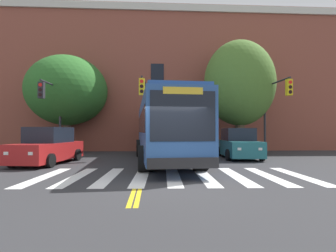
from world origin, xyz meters
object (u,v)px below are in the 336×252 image
object	(u,v)px
car_teal_far_lane	(238,145)
traffic_light_near_corner	(274,103)
traffic_light_far_corner	(53,104)
car_red_near_lane	(48,147)
street_tree_curbside_large	(239,83)
car_grey_behind_bus	(152,138)
traffic_light_overhead	(144,102)
city_bus	(163,128)
street_tree_curbside_small	(67,91)

from	to	relation	value
car_teal_far_lane	traffic_light_near_corner	bearing A→B (deg)	23.92
traffic_light_far_corner	traffic_light_near_corner	bearing A→B (deg)	-1.39
traffic_light_far_corner	car_red_near_lane	bearing A→B (deg)	-72.12
traffic_light_near_corner	street_tree_curbside_large	world-z (taller)	street_tree_curbside_large
car_grey_behind_bus	traffic_light_near_corner	xyz separation A→B (m)	(8.44, -7.14, 2.58)
car_teal_far_lane	traffic_light_far_corner	distance (m)	12.41
car_teal_far_lane	traffic_light_far_corner	world-z (taller)	traffic_light_far_corner
traffic_light_near_corner	traffic_light_overhead	distance (m)	8.98
car_grey_behind_bus	traffic_light_near_corner	size ratio (longest dim) A/B	0.95
city_bus	street_tree_curbside_large	distance (m)	8.32
city_bus	car_grey_behind_bus	distance (m)	9.82
car_red_near_lane	street_tree_curbside_large	world-z (taller)	street_tree_curbside_large
city_bus	traffic_light_far_corner	world-z (taller)	traffic_light_far_corner
car_grey_behind_bus	traffic_light_overhead	bearing A→B (deg)	-94.51
traffic_light_near_corner	city_bus	bearing A→B (deg)	-161.29
car_red_near_lane	street_tree_curbside_large	distance (m)	13.91
traffic_light_near_corner	traffic_light_far_corner	world-z (taller)	traffic_light_near_corner
car_red_near_lane	traffic_light_near_corner	world-z (taller)	traffic_light_near_corner
street_tree_curbside_large	street_tree_curbside_small	xyz separation A→B (m)	(-13.29, 1.53, -0.45)
city_bus	traffic_light_near_corner	distance (m)	8.36
car_teal_far_lane	street_tree_curbside_large	world-z (taller)	street_tree_curbside_large
car_red_near_lane	traffic_light_far_corner	size ratio (longest dim) A/B	0.94
car_red_near_lane	car_teal_far_lane	world-z (taller)	car_red_near_lane
car_grey_behind_bus	traffic_light_far_corner	distance (m)	9.72
car_grey_behind_bus	traffic_light_far_corner	xyz separation A→B (m)	(-6.53, -6.77, 2.44)
traffic_light_near_corner	street_tree_curbside_small	world-z (taller)	street_tree_curbside_small
city_bus	traffic_light_near_corner	world-z (taller)	traffic_light_near_corner
city_bus	traffic_light_far_corner	bearing A→B (deg)	157.60
traffic_light_overhead	traffic_light_near_corner	bearing A→B (deg)	-4.14
traffic_light_far_corner	traffic_light_overhead	size ratio (longest dim) A/B	0.96
city_bus	traffic_light_overhead	bearing A→B (deg)	110.39
traffic_light_far_corner	street_tree_curbside_large	size ratio (longest dim) A/B	0.61
traffic_light_overhead	car_red_near_lane	bearing A→B (deg)	-139.84
traffic_light_overhead	car_teal_far_lane	bearing A→B (deg)	-18.14
city_bus	car_red_near_lane	size ratio (longest dim) A/B	2.52
car_teal_far_lane	car_red_near_lane	bearing A→B (deg)	-169.03
city_bus	street_tree_curbside_small	xyz separation A→B (m)	(-7.31, 6.16, 3.00)
traffic_light_near_corner	traffic_light_far_corner	xyz separation A→B (m)	(-14.98, 0.36, -0.14)
car_red_near_lane	traffic_light_far_corner	bearing A→B (deg)	107.88
traffic_light_overhead	street_tree_curbside_small	bearing A→B (deg)	154.63
car_red_near_lane	car_grey_behind_bus	distance (m)	11.81
car_grey_behind_bus	traffic_light_near_corner	bearing A→B (deg)	-40.21
traffic_light_far_corner	traffic_light_overhead	bearing A→B (deg)	2.71
car_red_near_lane	traffic_light_near_corner	size ratio (longest dim) A/B	0.93
traffic_light_overhead	street_tree_curbside_large	world-z (taller)	street_tree_curbside_large
car_grey_behind_bus	street_tree_curbside_large	world-z (taller)	street_tree_curbside_large
car_grey_behind_bus	street_tree_curbside_small	distance (m)	8.44
street_tree_curbside_small	car_teal_far_lane	bearing A→B (deg)	-21.87
car_red_near_lane	street_tree_curbside_large	xyz separation A→B (m)	(12.01, 5.42, 4.46)
traffic_light_overhead	car_grey_behind_bus	bearing A→B (deg)	85.49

